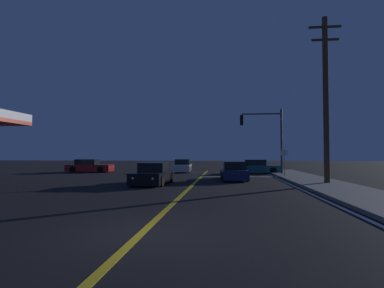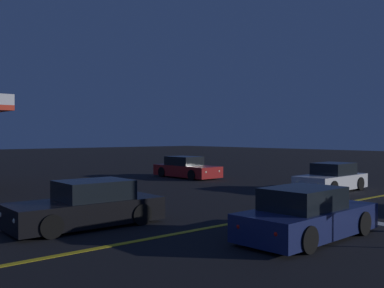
{
  "view_description": "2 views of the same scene",
  "coord_description": "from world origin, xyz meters",
  "px_view_note": "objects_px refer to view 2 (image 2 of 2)",
  "views": [
    {
      "loc": [
        1.95,
        -7.01,
        1.86
      ],
      "look_at": [
        -0.49,
        15.5,
        2.63
      ],
      "focal_mm": 28.3,
      "sensor_mm": 36.0,
      "label": 1
    },
    {
      "loc": [
        9.3,
        5.55,
        2.67
      ],
      "look_at": [
        -1.74,
        14.95,
        2.39
      ],
      "focal_mm": 41.1,
      "sensor_mm": 36.0,
      "label": 2
    }
  ],
  "objects_px": {
    "car_far_approaching_black": "(88,206)",
    "car_mid_block_white": "(332,179)",
    "car_distant_tail_navy": "(307,216)",
    "car_parked_curb_red": "(186,168)"
  },
  "relations": [
    {
      "from": "car_distant_tail_navy",
      "to": "car_parked_curb_red",
      "type": "bearing_deg",
      "value": 148.24
    },
    {
      "from": "car_distant_tail_navy",
      "to": "car_far_approaching_black",
      "type": "xyz_separation_m",
      "value": [
        -5.1,
        -3.62,
        0.0
      ]
    },
    {
      "from": "car_mid_block_white",
      "to": "car_far_approaching_black",
      "type": "relative_size",
      "value": 0.93
    },
    {
      "from": "car_distant_tail_navy",
      "to": "car_far_approaching_black",
      "type": "distance_m",
      "value": 6.26
    },
    {
      "from": "car_mid_block_white",
      "to": "car_far_approaching_black",
      "type": "height_order",
      "value": "same"
    },
    {
      "from": "car_mid_block_white",
      "to": "car_far_approaching_black",
      "type": "xyz_separation_m",
      "value": [
        -0.04,
        -12.9,
        0.0
      ]
    },
    {
      "from": "car_mid_block_white",
      "to": "car_parked_curb_red",
      "type": "distance_m",
      "value": 9.78
    },
    {
      "from": "car_far_approaching_black",
      "to": "car_mid_block_white",
      "type": "bearing_deg",
      "value": -89.0
    },
    {
      "from": "car_distant_tail_navy",
      "to": "car_parked_curb_red",
      "type": "relative_size",
      "value": 0.94
    },
    {
      "from": "car_mid_block_white",
      "to": "car_parked_curb_red",
      "type": "relative_size",
      "value": 0.89
    }
  ]
}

